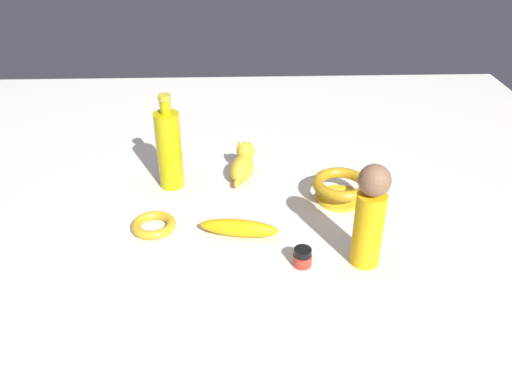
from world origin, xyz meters
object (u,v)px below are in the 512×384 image
at_px(banana, 239,228).
at_px(person_figure_adult, 370,215).
at_px(bangle, 154,225).
at_px(bowl, 341,187).
at_px(cat_figurine, 243,164).
at_px(bottle_tall, 169,149).
at_px(nail_polish_jar, 302,257).

bearing_deg(banana, person_figure_adult, 168.97).
height_order(bangle, bowl, bowl).
bearing_deg(banana, cat_figurine, -82.32).
height_order(cat_figurine, bottle_tall, bottle_tall).
relative_size(bangle, bottle_tall, 0.41).
bearing_deg(person_figure_adult, cat_figurine, -56.17).
height_order(person_figure_adult, nail_polish_jar, person_figure_adult).
bearing_deg(cat_figurine, nail_polish_jar, 107.35).
bearing_deg(banana, bottle_tall, -42.66).
bearing_deg(bangle, nail_polish_jar, 156.70).
xyz_separation_m(cat_figurine, bangle, (0.21, 0.24, -0.03)).
xyz_separation_m(person_figure_adult, bowl, (0.01, -0.25, -0.08)).
relative_size(bowl, nail_polish_jar, 3.57).
bearing_deg(nail_polish_jar, bangle, -23.30).
xyz_separation_m(bottle_tall, nail_polish_jar, (-0.31, 0.34, -0.09)).
relative_size(bottle_tall, nail_polish_jar, 6.25).
height_order(cat_figurine, person_figure_adult, person_figure_adult).
distance_m(banana, bowl, 0.29).
relative_size(person_figure_adult, banana, 1.28).
xyz_separation_m(banana, bottle_tall, (0.17, -0.23, 0.09)).
height_order(bangle, person_figure_adult, person_figure_adult).
relative_size(cat_figurine, bangle, 1.42).
distance_m(bangle, bowl, 0.47).
distance_m(person_figure_adult, nail_polish_jar, 0.17).
bearing_deg(nail_polish_jar, bowl, -116.04).
height_order(cat_figurine, bowl, cat_figurine).
distance_m(cat_figurine, bottle_tall, 0.20).
bearing_deg(nail_polish_jar, person_figure_adult, -177.38).
distance_m(bowl, nail_polish_jar, 0.28).
bearing_deg(cat_figurine, banana, 87.36).
bearing_deg(person_figure_adult, bowl, -87.83).
distance_m(bowl, bottle_tall, 0.44).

